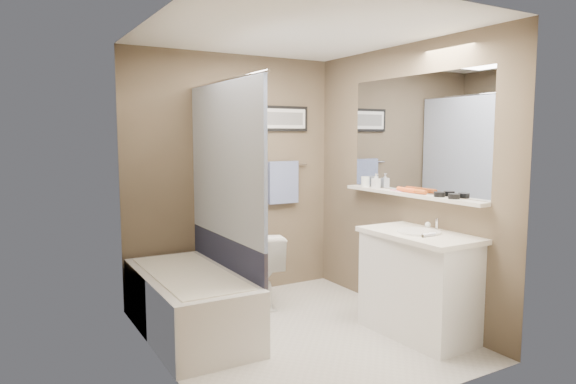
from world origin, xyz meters
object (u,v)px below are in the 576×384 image
candle_bowl_far (439,194)px  bathtub (189,304)px  soap_bottle (376,181)px  toilet (258,267)px  hair_brush_front (417,191)px  hair_brush_back (406,190)px  vanity (419,286)px  glass_jar (365,182)px  candle_bowl_near (454,196)px

candle_bowl_far → bathtub: bearing=151.8°
soap_bottle → toilet: bearing=149.7°
bathtub → hair_brush_front: (1.79, -0.70, 0.89)m
toilet → hair_brush_back: bearing=148.6°
vanity → soap_bottle: size_ratio=6.63×
candle_bowl_far → hair_brush_back: bearing=90.0°
vanity → soap_bottle: (0.19, 0.78, 0.78)m
vanity → hair_brush_front: bearing=50.4°
vanity → hair_brush_back: bearing=60.7°
vanity → hair_brush_back: (0.19, 0.37, 0.74)m
glass_jar → candle_bowl_near: bearing=-90.0°
toilet → vanity: 1.55m
toilet → candle_bowl_near: (0.96, -1.50, 0.78)m
toilet → candle_bowl_near: bearing=136.6°
candle_bowl_far → candle_bowl_near: bearing=-90.0°
toilet → hair_brush_front: hair_brush_front is taller
hair_brush_front → glass_jar: size_ratio=2.20×
toilet → hair_brush_front: size_ratio=3.20×
bathtub → hair_brush_front: size_ratio=6.82×
bathtub → toilet: 0.92m
toilet → hair_brush_front: bearing=145.2°
vanity → toilet: bearing=117.4°
vanity → hair_brush_back: size_ratio=4.09×
candle_bowl_near → glass_jar: bearing=90.0°
candle_bowl_far → glass_jar: glass_jar is taller
toilet → candle_bowl_far: size_ratio=7.81×
toilet → vanity: (0.78, -1.34, 0.05)m
hair_brush_front → candle_bowl_far: bearing=-90.0°
hair_brush_front → soap_bottle: (0.00, 0.53, 0.05)m
bathtub → vanity: 1.86m
toilet → candle_bowl_near: size_ratio=7.81×
glass_jar → toilet: bearing=157.1°
toilet → soap_bottle: bearing=163.6°
bathtub → candle_bowl_far: (1.79, -0.96, 0.89)m
candle_bowl_near → hair_brush_front: (0.00, 0.41, 0.00)m
hair_brush_back → bathtub: bearing=162.1°
hair_brush_front → hair_brush_back: (0.00, 0.12, 0.00)m
toilet → candle_bowl_far: bearing=139.4°
candle_bowl_near → hair_brush_front: 0.41m
toilet → glass_jar: glass_jar is taller
candle_bowl_far → glass_jar: 0.95m
toilet → candle_bowl_near: 1.95m
glass_jar → soap_bottle: soap_bottle is taller
hair_brush_front → glass_jar: (0.00, 0.69, 0.03)m
toilet → soap_bottle: 1.39m
candle_bowl_near → hair_brush_back: (0.00, 0.53, 0.00)m
bathtub → candle_bowl_near: 2.28m
hair_brush_back → soap_bottle: 0.41m
candle_bowl_near → glass_jar: 1.10m
vanity → hair_brush_front: (0.19, 0.25, 0.74)m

